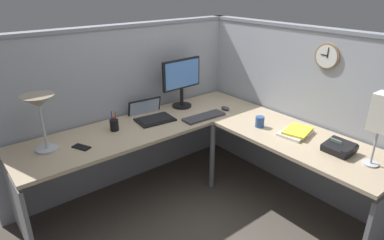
% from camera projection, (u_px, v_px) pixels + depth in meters
% --- Properties ---
extents(ground_plane, '(6.80, 6.80, 0.00)m').
position_uv_depth(ground_plane, '(210.00, 199.00, 3.17)').
color(ground_plane, '#4C443D').
extents(cubicle_wall_back, '(2.57, 0.12, 1.58)m').
position_uv_depth(cubicle_wall_back, '(126.00, 106.00, 3.28)').
color(cubicle_wall_back, '#999EA8').
rests_on(cubicle_wall_back, ground).
extents(cubicle_wall_right, '(0.12, 2.37, 1.58)m').
position_uv_depth(cubicle_wall_right, '(297.00, 110.00, 3.18)').
color(cubicle_wall_right, '#999EA8').
rests_on(cubicle_wall_right, ground).
extents(desk, '(2.35, 2.15, 0.73)m').
position_uv_depth(desk, '(203.00, 147.00, 2.81)').
color(desk, tan).
rests_on(desk, ground).
extents(monitor, '(0.46, 0.20, 0.50)m').
position_uv_depth(monitor, '(182.00, 79.00, 3.32)').
color(monitor, black).
rests_on(monitor, desk).
extents(laptop, '(0.38, 0.41, 0.22)m').
position_uv_depth(laptop, '(150.00, 115.00, 3.16)').
color(laptop, black).
rests_on(laptop, desk).
extents(keyboard, '(0.43, 0.16, 0.02)m').
position_uv_depth(keyboard, '(204.00, 117.00, 3.15)').
color(keyboard, '#38383D').
rests_on(keyboard, desk).
extents(computer_mouse, '(0.06, 0.10, 0.03)m').
position_uv_depth(computer_mouse, '(225.00, 108.00, 3.34)').
color(computer_mouse, '#38383D').
rests_on(computer_mouse, desk).
extents(desk_lamp_dome, '(0.24, 0.24, 0.44)m').
position_uv_depth(desk_lamp_dome, '(39.00, 106.00, 2.41)').
color(desk_lamp_dome, '#B7BABF').
rests_on(desk_lamp_dome, desk).
extents(pen_cup, '(0.08, 0.08, 0.18)m').
position_uv_depth(pen_cup, '(114.00, 125.00, 2.87)').
color(pen_cup, black).
rests_on(pen_cup, desk).
extents(cell_phone, '(0.12, 0.16, 0.01)m').
position_uv_depth(cell_phone, '(81.00, 147.00, 2.58)').
color(cell_phone, black).
rests_on(cell_phone, desk).
extents(office_phone, '(0.20, 0.21, 0.11)m').
position_uv_depth(office_phone, '(340.00, 148.00, 2.50)').
color(office_phone, black).
rests_on(office_phone, desk).
extents(book_stack, '(0.32, 0.26, 0.04)m').
position_uv_depth(book_stack, '(296.00, 132.00, 2.80)').
color(book_stack, silver).
rests_on(book_stack, desk).
extents(desk_lamp_paper, '(0.13, 0.13, 0.53)m').
position_uv_depth(desk_lamp_paper, '(382.00, 115.00, 2.20)').
color(desk_lamp_paper, '#B7BABF').
rests_on(desk_lamp_paper, desk).
extents(coffee_mug, '(0.08, 0.08, 0.10)m').
position_uv_depth(coffee_mug, '(260.00, 122.00, 2.94)').
color(coffee_mug, '#2D4C8C').
rests_on(coffee_mug, desk).
extents(wall_clock, '(0.04, 0.22, 0.22)m').
position_uv_depth(wall_clock, '(327.00, 56.00, 2.75)').
color(wall_clock, olive).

